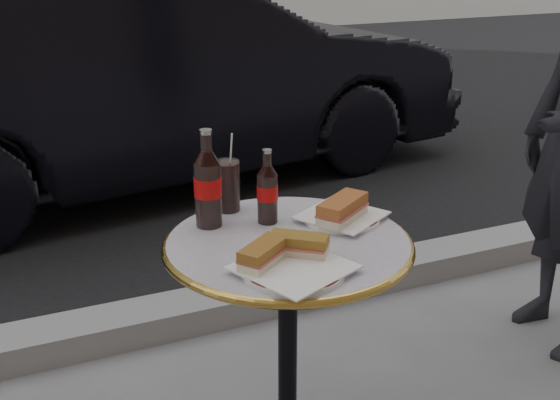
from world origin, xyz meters
name	(u,v)px	position (x,y,z in m)	size (l,w,h in m)	color
asphalt_road	(58,104)	(0.00, 5.00, 0.00)	(40.00, 8.00, 0.00)	black
curb	(193,312)	(0.00, 0.90, 0.05)	(40.00, 0.20, 0.12)	gray
bistro_table	(288,366)	(0.00, 0.00, 0.37)	(0.62, 0.62, 0.73)	#BAB2C4
plate_left	(294,271)	(-0.06, -0.17, 0.74)	(0.23, 0.23, 0.01)	silver
plate_right	(342,218)	(0.18, 0.06, 0.74)	(0.20, 0.20, 0.01)	white
sandwich_left_a	(263,255)	(-0.12, -0.13, 0.77)	(0.13, 0.06, 0.05)	brown
sandwich_left_b	(299,246)	(-0.02, -0.11, 0.77)	(0.13, 0.06, 0.05)	olive
sandwich_right	(342,210)	(0.17, 0.03, 0.77)	(0.16, 0.08, 0.06)	#9C5427
cola_bottle_left	(208,178)	(-0.15, 0.17, 0.86)	(0.07, 0.07, 0.26)	black
cola_bottle_right	(267,186)	(0.00, 0.13, 0.83)	(0.06, 0.06, 0.20)	black
cola_glass	(227,186)	(-0.07, 0.25, 0.80)	(0.07, 0.07, 0.14)	black
parked_car	(151,78)	(0.31, 2.67, 0.63)	(3.85, 1.34, 1.27)	black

